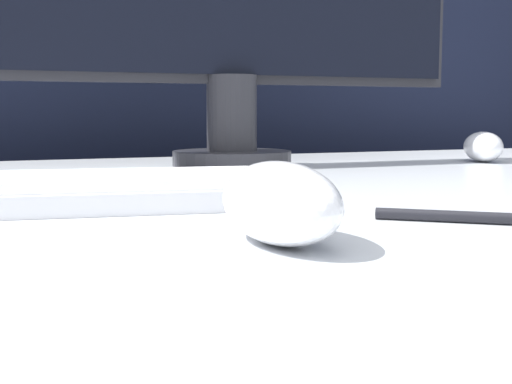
% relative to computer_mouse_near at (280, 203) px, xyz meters
% --- Properties ---
extents(partition_panel, '(5.00, 0.03, 1.31)m').
position_rel_computer_mouse_near_xyz_m(partition_panel, '(-0.03, 0.89, -0.15)').
color(partition_panel, black).
rests_on(partition_panel, ground_plane).
extents(computer_mouse_near, '(0.07, 0.12, 0.05)m').
position_rel_computer_mouse_near_xyz_m(computer_mouse_near, '(0.00, 0.00, 0.00)').
color(computer_mouse_near, white).
rests_on(computer_mouse_near, desk).
extents(keyboard, '(0.42, 0.20, 0.02)m').
position_rel_computer_mouse_near_xyz_m(keyboard, '(-0.11, 0.21, -0.01)').
color(keyboard, silver).
rests_on(keyboard, desk).
extents(computer_mouse_far, '(0.10, 0.12, 0.04)m').
position_rel_computer_mouse_near_xyz_m(computer_mouse_far, '(0.54, 0.47, -0.00)').
color(computer_mouse_far, white).
rests_on(computer_mouse_far, desk).
extents(pen, '(0.12, 0.10, 0.01)m').
position_rel_computer_mouse_near_xyz_m(pen, '(0.16, 0.01, -0.02)').
color(pen, black).
rests_on(pen, desk).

